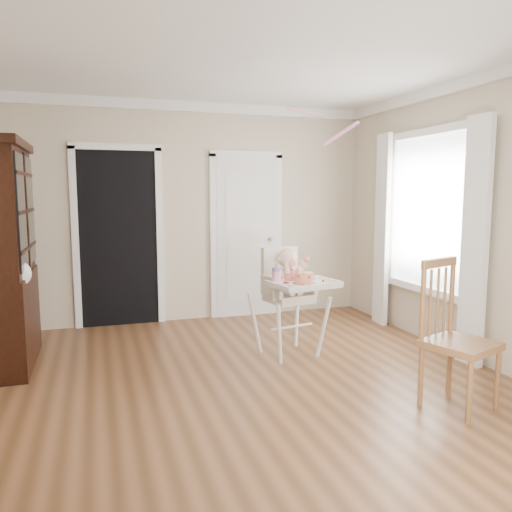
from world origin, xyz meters
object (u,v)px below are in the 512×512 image
object	(u,v)px
cake	(304,278)
dining_chair	(456,339)
high_chair	(289,288)
sippy_cup	(277,275)
china_cabinet	(2,255)

from	to	relation	value
cake	dining_chair	xyz separation A→B (m)	(0.69, -1.26, -0.29)
high_chair	cake	bearing A→B (deg)	-88.76
sippy_cup	dining_chair	xyz separation A→B (m)	(0.95, -1.31, -0.32)
high_chair	cake	xyz separation A→B (m)	(0.05, -0.24, 0.14)
high_chair	china_cabinet	bearing A→B (deg)	157.30
cake	sippy_cup	distance (m)	0.27
dining_chair	sippy_cup	bearing A→B (deg)	106.11
high_chair	dining_chair	xyz separation A→B (m)	(0.74, -1.50, -0.15)
sippy_cup	china_cabinet	xyz separation A→B (m)	(-2.41, 0.72, 0.19)
high_chair	cake	size ratio (longest dim) A/B	4.66
sippy_cup	cake	bearing A→B (deg)	-10.17
china_cabinet	sippy_cup	bearing A→B (deg)	-16.63
high_chair	cake	distance (m)	0.28
sippy_cup	china_cabinet	bearing A→B (deg)	163.37
china_cabinet	dining_chair	bearing A→B (deg)	-31.16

